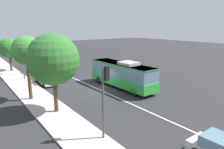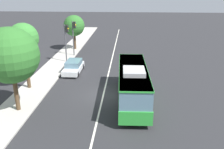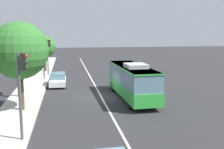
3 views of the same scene
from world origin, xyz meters
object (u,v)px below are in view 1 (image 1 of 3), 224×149
at_px(traffic_light_mid_block, 20,53).
at_px(street_tree_kerbside_right, 27,51).
at_px(sedan_white, 46,78).
at_px(street_tree_kerbside_left, 53,60).
at_px(transit_bus, 122,74).
at_px(traffic_light_near_corner, 23,55).
at_px(traffic_light_far_corner, 105,90).
at_px(street_tree_kerbside_centre, 9,48).

xyz_separation_m(traffic_light_mid_block, street_tree_kerbside_right, (-12.63, 2.10, 1.62)).
height_order(sedan_white, street_tree_kerbside_left, street_tree_kerbside_left).
bearing_deg(street_tree_kerbside_right, transit_bus, -101.59).
xyz_separation_m(traffic_light_mid_block, street_tree_kerbside_left, (-17.38, 1.17, 1.29)).
distance_m(traffic_light_near_corner, traffic_light_far_corner, 20.34).
bearing_deg(traffic_light_near_corner, sedan_white, -71.48).
distance_m(sedan_white, traffic_light_far_corner, 16.58).
bearing_deg(transit_bus, traffic_light_far_corner, 133.99).
xyz_separation_m(transit_bus, street_tree_kerbside_centre, (18.75, 9.27, 2.12)).
distance_m(transit_bus, traffic_light_far_corner, 12.45).
relative_size(traffic_light_mid_block, street_tree_kerbside_right, 0.77).
distance_m(sedan_white, street_tree_kerbside_right, 7.73).
relative_size(street_tree_kerbside_left, street_tree_kerbside_centre, 1.26).
bearing_deg(traffic_light_near_corner, street_tree_kerbside_right, -105.22).
bearing_deg(street_tree_kerbside_centre, traffic_light_far_corner, -178.56).
bearing_deg(traffic_light_mid_block, street_tree_kerbside_left, -92.45).
bearing_deg(street_tree_kerbside_right, street_tree_kerbside_centre, -4.46).
xyz_separation_m(transit_bus, traffic_light_mid_block, (14.80, 8.47, 1.75)).
distance_m(street_tree_kerbside_left, street_tree_kerbside_centre, 21.35).
height_order(transit_bus, street_tree_kerbside_centre, street_tree_kerbside_centre).
height_order(traffic_light_mid_block, street_tree_kerbside_left, street_tree_kerbside_left).
distance_m(traffic_light_mid_block, street_tree_kerbside_centre, 4.05).
distance_m(traffic_light_far_corner, street_tree_kerbside_right, 11.31).
distance_m(transit_bus, traffic_light_mid_block, 17.14).
height_order(transit_bus, street_tree_kerbside_left, street_tree_kerbside_left).
bearing_deg(street_tree_kerbside_right, street_tree_kerbside_left, -168.87).
distance_m(traffic_light_mid_block, street_tree_kerbside_left, 17.47).
relative_size(sedan_white, traffic_light_mid_block, 0.87).
relative_size(traffic_light_near_corner, street_tree_kerbside_centre, 0.92).
bearing_deg(sedan_white, street_tree_kerbside_right, -32.69).
xyz_separation_m(traffic_light_mid_block, street_tree_kerbside_centre, (3.95, 0.81, 0.36)).
distance_m(traffic_light_near_corner, street_tree_kerbside_right, 9.63).
bearing_deg(sedan_white, street_tree_kerbside_left, -13.41).
bearing_deg(sedan_white, traffic_light_near_corner, -156.05).
bearing_deg(street_tree_kerbside_centre, transit_bus, -153.68).
relative_size(street_tree_kerbside_centre, street_tree_kerbside_right, 0.84).
distance_m(traffic_light_near_corner, street_tree_kerbside_left, 14.16).
distance_m(transit_bus, sedan_white, 10.30).
relative_size(street_tree_kerbside_left, street_tree_kerbside_right, 1.06).
relative_size(traffic_light_near_corner, street_tree_kerbside_left, 0.73).
bearing_deg(sedan_white, traffic_light_mid_block, -168.26).
distance_m(traffic_light_far_corner, street_tree_kerbside_left, 6.48).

